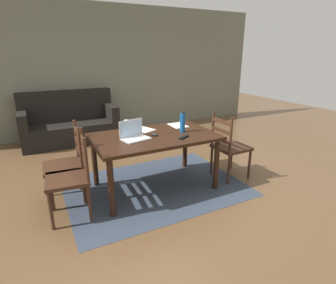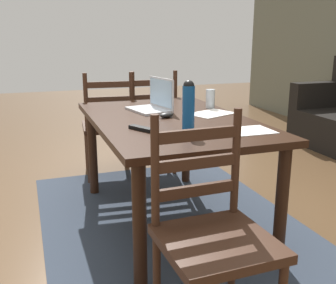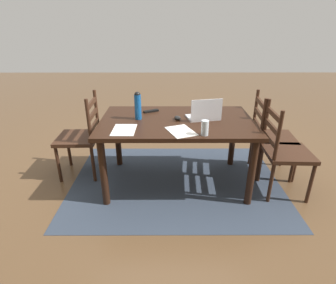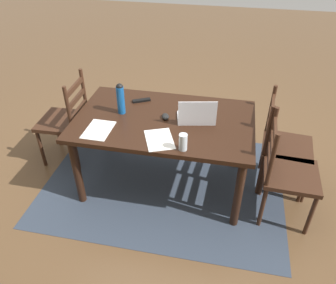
# 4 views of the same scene
# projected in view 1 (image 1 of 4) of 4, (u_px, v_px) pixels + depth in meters

# --- Properties ---
(ground_plane) EXTENTS (14.00, 14.00, 0.00)m
(ground_plane) POSITION_uv_depth(u_px,v_px,m) (155.00, 187.00, 3.64)
(ground_plane) COLOR brown
(area_rug) EXTENTS (2.29, 1.69, 0.01)m
(area_rug) POSITION_uv_depth(u_px,v_px,m) (155.00, 186.00, 3.64)
(area_rug) COLOR #333D4C
(area_rug) RESTS_ON ground
(wall_back) EXTENTS (8.00, 0.12, 2.70)m
(wall_back) POSITION_uv_depth(u_px,v_px,m) (96.00, 71.00, 5.77)
(wall_back) COLOR #6B6D5B
(wall_back) RESTS_ON ground
(dining_table) EXTENTS (1.56, 0.96, 0.73)m
(dining_table) POSITION_uv_depth(u_px,v_px,m) (154.00, 142.00, 3.44)
(dining_table) COLOR black
(dining_table) RESTS_ON ground
(chair_left_near) EXTENTS (0.48, 0.48, 0.95)m
(chair_left_near) POSITION_uv_depth(u_px,v_px,m) (71.00, 178.00, 2.87)
(chair_left_near) COLOR #3D2316
(chair_left_near) RESTS_ON ground
(chair_right_near) EXTENTS (0.45, 0.45, 0.95)m
(chair_right_near) POSITION_uv_depth(u_px,v_px,m) (229.00, 147.00, 3.79)
(chair_right_near) COLOR #3D2316
(chair_right_near) RESTS_ON ground
(chair_left_far) EXTENTS (0.46, 0.46, 0.95)m
(chair_left_far) POSITION_uv_depth(u_px,v_px,m) (67.00, 165.00, 3.20)
(chair_left_far) COLOR #3D2316
(chair_left_far) RESTS_ON ground
(couch) EXTENTS (1.80, 0.80, 1.00)m
(couch) POSITION_uv_depth(u_px,v_px,m) (70.00, 124.00, 5.38)
(couch) COLOR black
(couch) RESTS_ON ground
(laptop) EXTENTS (0.36, 0.28, 0.23)m
(laptop) POSITION_uv_depth(u_px,v_px,m) (134.00, 134.00, 3.26)
(laptop) COLOR silver
(laptop) RESTS_ON dining_table
(water_bottle) EXTENTS (0.07, 0.07, 0.28)m
(water_bottle) POSITION_uv_depth(u_px,v_px,m) (183.00, 121.00, 3.50)
(water_bottle) COLOR #145199
(water_bottle) RESTS_ON dining_table
(drinking_glass) EXTENTS (0.07, 0.07, 0.14)m
(drinking_glass) POSITION_uv_depth(u_px,v_px,m) (126.00, 125.00, 3.62)
(drinking_glass) COLOR silver
(drinking_glass) RESTS_ON dining_table
(computer_mouse) EXTENTS (0.09, 0.11, 0.03)m
(computer_mouse) POSITION_uv_depth(u_px,v_px,m) (154.00, 134.00, 3.38)
(computer_mouse) COLOR black
(computer_mouse) RESTS_ON dining_table
(tv_remote) EXTENTS (0.17, 0.12, 0.02)m
(tv_remote) POSITION_uv_depth(u_px,v_px,m) (184.00, 137.00, 3.30)
(tv_remote) COLOR black
(tv_remote) RESTS_ON dining_table
(paper_stack_left) EXTENTS (0.31, 0.35, 0.00)m
(paper_stack_left) POSITION_uv_depth(u_px,v_px,m) (143.00, 129.00, 3.66)
(paper_stack_left) COLOR white
(paper_stack_left) RESTS_ON dining_table
(paper_stack_right) EXTENTS (0.21, 0.30, 0.00)m
(paper_stack_right) POSITION_uv_depth(u_px,v_px,m) (178.00, 125.00, 3.85)
(paper_stack_right) COLOR white
(paper_stack_right) RESTS_ON dining_table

